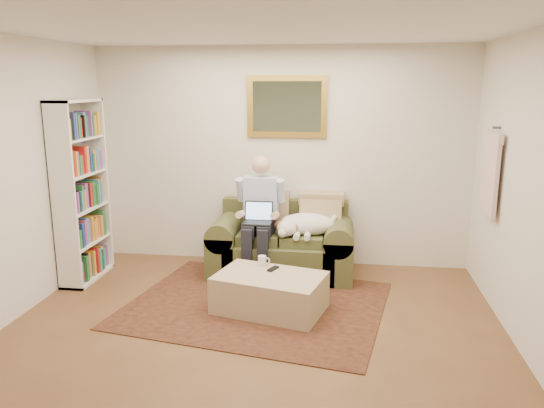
% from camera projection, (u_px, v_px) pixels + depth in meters
% --- Properties ---
extents(room_shell, '(4.51, 5.00, 2.61)m').
position_uv_depth(room_shell, '(247.00, 193.00, 4.28)').
color(room_shell, brown).
rests_on(room_shell, ground).
extents(rug, '(2.77, 2.37, 0.01)m').
position_uv_depth(rug, '(256.00, 304.00, 5.30)').
color(rug, black).
rests_on(rug, room_shell).
extents(sofa, '(1.63, 0.83, 0.98)m').
position_uv_depth(sofa, '(282.00, 250.00, 6.14)').
color(sofa, '#4C4B28').
rests_on(sofa, room_shell).
extents(seated_man, '(0.54, 0.77, 1.37)m').
position_uv_depth(seated_man, '(259.00, 219.00, 5.94)').
color(seated_man, '#8C9FD8').
rests_on(seated_man, sofa).
extents(laptop, '(0.32, 0.25, 0.23)m').
position_uv_depth(laptop, '(258.00, 217.00, 5.87)').
color(laptop, black).
rests_on(laptop, seated_man).
extents(sleeping_dog, '(0.67, 0.42, 0.25)m').
position_uv_depth(sleeping_dog, '(307.00, 224.00, 5.94)').
color(sleeping_dog, white).
rests_on(sleeping_dog, sofa).
extents(ottoman, '(1.14, 0.87, 0.37)m').
position_uv_depth(ottoman, '(270.00, 293.00, 5.13)').
color(ottoman, tan).
rests_on(ottoman, room_shell).
extents(coffee_mug, '(0.08, 0.08, 0.10)m').
position_uv_depth(coffee_mug, '(262.00, 261.00, 5.34)').
color(coffee_mug, white).
rests_on(coffee_mug, ottoman).
extents(tv_remote, '(0.11, 0.16, 0.02)m').
position_uv_depth(tv_remote, '(273.00, 269.00, 5.23)').
color(tv_remote, black).
rests_on(tv_remote, ottoman).
extents(bookshelf, '(0.28, 0.80, 2.00)m').
position_uv_depth(bookshelf, '(81.00, 192.00, 5.83)').
color(bookshelf, white).
rests_on(bookshelf, room_shell).
extents(wall_mirror, '(0.94, 0.04, 0.72)m').
position_uv_depth(wall_mirror, '(287.00, 107.00, 6.18)').
color(wall_mirror, gold).
rests_on(wall_mirror, room_shell).
extents(hanging_shirt, '(0.06, 0.52, 0.90)m').
position_uv_depth(hanging_shirt, '(491.00, 169.00, 5.18)').
color(hanging_shirt, beige).
rests_on(hanging_shirt, room_shell).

